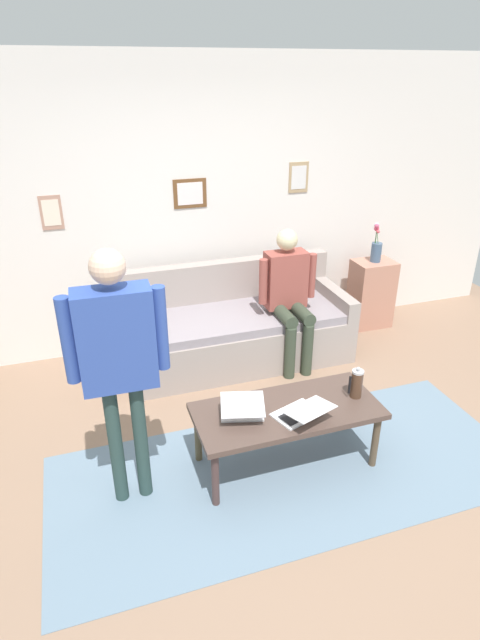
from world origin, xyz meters
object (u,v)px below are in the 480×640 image
at_px(french_press, 357,383).
at_px(person_standing, 117,351).
at_px(person_seated, 289,291).
at_px(laptop_left, 301,412).
at_px(flower_vase, 376,248).
at_px(coffee_table, 287,415).
at_px(laptop_center, 242,409).
at_px(side_shelf, 371,293).
at_px(couch, 237,328).

height_order(french_press, person_standing, person_standing).
height_order(person_standing, person_seated, person_standing).
height_order(laptop_left, person_seated, person_seated).
bearing_deg(flower_vase, coffee_table, 45.64).
bearing_deg(laptop_left, flower_vase, -131.71).
relative_size(laptop_left, person_seated, 0.32).
height_order(coffee_table, person_standing, person_standing).
bearing_deg(laptop_center, french_press, 176.43).
height_order(coffee_table, side_shelf, side_shelf).
bearing_deg(couch, laptop_center, 72.97).
xyz_separation_m(laptop_left, side_shelf, (-1.70, -1.90, -0.15)).
height_order(laptop_center, person_seated, person_seated).
xyz_separation_m(side_shelf, person_standing, (2.81, 1.75, 0.73)).
relative_size(french_press, person_standing, 0.14).
relative_size(coffee_table, person_seated, 1.00).
relative_size(laptop_center, person_seated, 0.30).
xyz_separation_m(laptop_left, person_standing, (1.11, -0.15, 0.58)).
relative_size(couch, french_press, 8.60).
xyz_separation_m(side_shelf, flower_vase, (0.00, -0.00, 0.51)).
xyz_separation_m(person_standing, person_seated, (-1.64, -1.30, -0.36)).
relative_size(laptop_left, person_standing, 0.24).
relative_size(coffee_table, laptop_left, 3.15).
relative_size(side_shelf, person_seated, 0.57).
distance_m(laptop_left, flower_vase, 2.57).
distance_m(coffee_table, french_press, 0.53).
distance_m(side_shelf, person_seated, 1.31).
distance_m(coffee_table, person_standing, 1.26).
bearing_deg(side_shelf, coffee_table, 45.55).
bearing_deg(french_press, laptop_left, 12.74).
relative_size(french_press, flower_vase, 0.59).
height_order(laptop_center, person_standing, person_standing).
xyz_separation_m(couch, coffee_table, (0.15, 1.55, 0.11)).
bearing_deg(laptop_left, person_seated, -109.83).
bearing_deg(couch, coffee_table, 84.44).
xyz_separation_m(laptop_center, side_shelf, (-2.05, -1.74, -0.15)).
bearing_deg(french_press, couch, -77.10).
xyz_separation_m(flower_vase, person_seated, (1.17, 0.45, -0.14)).
bearing_deg(laptop_center, side_shelf, -139.73).
bearing_deg(coffee_table, side_shelf, -134.45).
xyz_separation_m(coffee_table, laptop_left, (-0.05, 0.12, 0.09)).
distance_m(flower_vase, person_seated, 1.26).
bearing_deg(side_shelf, laptop_center, 40.27).
bearing_deg(person_seated, french_press, 87.57).
bearing_deg(couch, person_standing, 51.34).
bearing_deg(french_press, person_standing, -1.52).
distance_m(coffee_table, laptop_left, 0.16).
xyz_separation_m(coffee_table, side_shelf, (-1.74, -1.77, -0.05)).
height_order(french_press, flower_vase, flower_vase).
xyz_separation_m(laptop_left, french_press, (-0.46, -0.11, 0.06)).
bearing_deg(couch, person_seated, 151.45).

